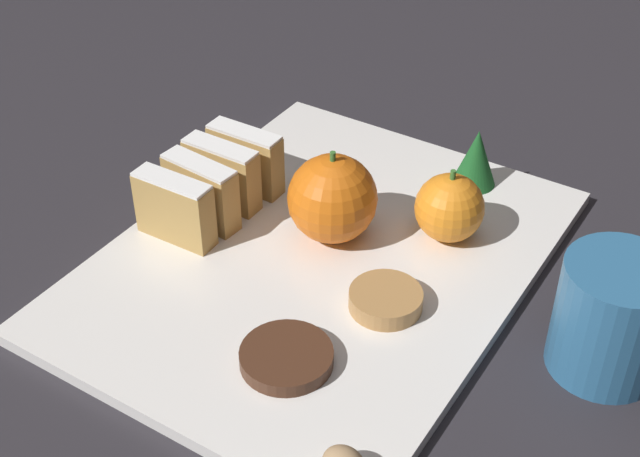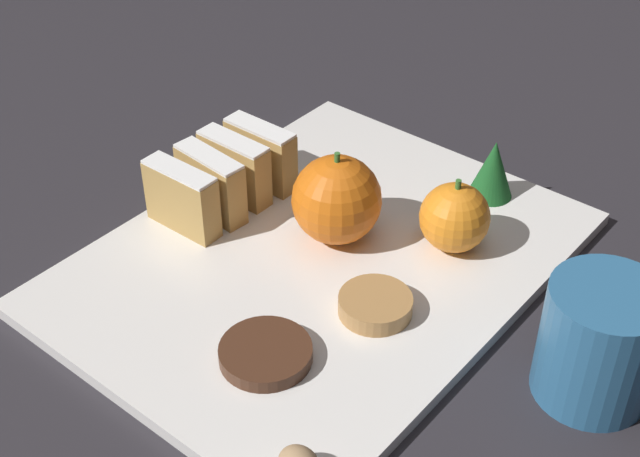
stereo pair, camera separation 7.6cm
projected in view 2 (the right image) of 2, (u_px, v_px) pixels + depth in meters
ground_plane at (320, 266)px, 0.79m from camera, size 6.00×6.00×0.00m
serving_platter at (320, 261)px, 0.78m from camera, size 0.34×0.44×0.01m
stollen_slice_front at (182, 198)px, 0.79m from camera, size 0.07×0.02×0.06m
stollen_slice_second at (211, 184)px, 0.81m from camera, size 0.08×0.03×0.06m
stollen_slice_third at (234, 168)px, 0.83m from camera, size 0.07×0.02×0.06m
stollen_slice_fourth at (261, 155)px, 0.85m from camera, size 0.07×0.02×0.06m
orange_near at (455, 217)px, 0.77m from camera, size 0.06×0.06×0.07m
orange_far at (337, 200)px, 0.78m from camera, size 0.08×0.08×0.09m
chocolate_cookie at (266, 353)px, 0.68m from camera, size 0.07×0.07×0.01m
gingerbread_cookie at (375, 305)px, 0.72m from camera, size 0.06×0.06×0.02m
evergreen_sprig at (493, 169)px, 0.84m from camera, size 0.04×0.04×0.06m
coffee_mug at (601, 344)px, 0.64m from camera, size 0.12×0.09×0.10m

